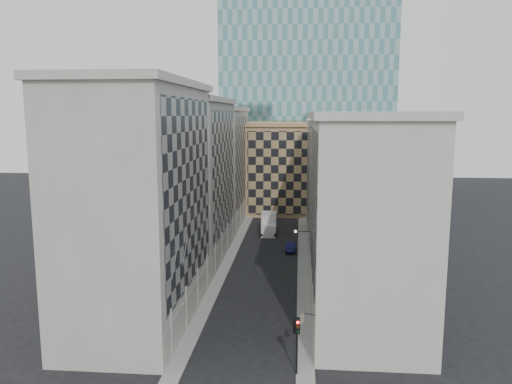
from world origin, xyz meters
The scene contains 16 objects.
ground centered at (0.00, 0.00, 0.00)m, with size 260.00×260.00×0.00m, color black.
sidewalk_west centered at (-5.25, 30.00, 0.07)m, with size 1.50×100.00×0.15m, color gray.
sidewalk_east centered at (5.25, 30.00, 0.07)m, with size 1.50×100.00×0.15m, color gray.
bldg_left_a centered at (-10.88, 11.00, 11.82)m, with size 10.80×22.80×23.70m.
bldg_left_b centered at (-10.88, 33.00, 11.32)m, with size 10.80×22.80×22.70m.
bldg_left_c centered at (-10.88, 55.00, 10.83)m, with size 10.80×22.80×21.70m.
bldg_right_a centered at (10.88, 15.00, 10.32)m, with size 10.80×26.80×20.70m.
bldg_right_b centered at (10.89, 42.00, 9.85)m, with size 10.80×28.80×19.70m.
tan_block centered at (2.00, 67.90, 9.44)m, with size 16.80×14.80×18.80m.
church_tower centered at (0.00, 82.00, 26.95)m, with size 7.20×7.20×51.50m.
flagpoles_left centered at (-5.90, 6.00, 8.00)m, with size 0.10×6.33×2.33m.
bracket_lamp centered at (4.38, 24.00, 6.20)m, with size 1.98×0.36×0.36m.
traffic_light centered at (4.55, 0.90, 3.46)m, with size 0.57×0.55×4.62m.
box_truck centered at (-0.59, 48.15, 1.51)m, with size 2.82×6.41×3.46m.
dark_car centered at (3.39, 37.05, 0.68)m, with size 1.43×4.11×1.35m, color #10113D.
shop_sign centered at (4.95, 3.00, 3.83)m, with size 1.32×0.75×0.88m.
Camera 1 is at (4.54, -36.05, 20.53)m, focal length 35.00 mm.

